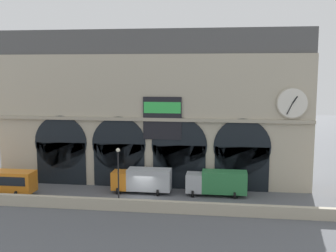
# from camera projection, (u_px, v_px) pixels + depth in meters

# --- Properties ---
(ground_plane) EXTENTS (200.00, 200.00, 0.00)m
(ground_plane) POSITION_uv_depth(u_px,v_px,m) (142.00, 199.00, 50.31)
(ground_plane) COLOR #54565B
(quay_parapet_wall) EXTENTS (90.00, 0.70, 1.29)m
(quay_parapet_wall) POSITION_uv_depth(u_px,v_px,m) (134.00, 205.00, 45.82)
(quay_parapet_wall) COLOR #B2A891
(quay_parapet_wall) RESTS_ON ground
(station_building) EXTENTS (42.00, 5.33, 20.81)m
(station_building) POSITION_uv_depth(u_px,v_px,m) (152.00, 110.00, 56.26)
(station_building) COLOR #B2A891
(station_building) RESTS_ON ground
(box_truck_center) EXTENTS (7.50, 2.91, 3.12)m
(box_truck_center) POSITION_uv_depth(u_px,v_px,m) (142.00, 180.00, 52.53)
(box_truck_center) COLOR orange
(box_truck_center) RESTS_ON ground
(box_truck_mideast) EXTENTS (7.50, 2.91, 3.12)m
(box_truck_mideast) POSITION_uv_depth(u_px,v_px,m) (217.00, 182.00, 51.36)
(box_truck_mideast) COLOR #ADB2B7
(box_truck_mideast) RESTS_ON ground
(street_lamp_quayside) EXTENTS (0.44, 0.44, 6.90)m
(street_lamp_quayside) POSITION_uv_depth(u_px,v_px,m) (118.00, 170.00, 46.35)
(street_lamp_quayside) COLOR black
(street_lamp_quayside) RESTS_ON ground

